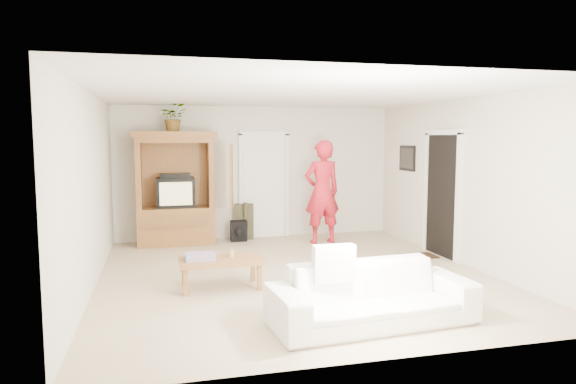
{
  "coord_description": "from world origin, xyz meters",
  "views": [
    {
      "loc": [
        -1.86,
        -7.07,
        1.98
      ],
      "look_at": [
        0.05,
        0.6,
        1.15
      ],
      "focal_mm": 32.0,
      "sensor_mm": 36.0,
      "label": 1
    }
  ],
  "objects_px": {
    "armoire": "(177,196)",
    "sofa": "(372,295)",
    "coffee_table": "(221,262)",
    "man": "(322,192)"
  },
  "relations": [
    {
      "from": "armoire",
      "to": "sofa",
      "type": "height_order",
      "value": "armoire"
    },
    {
      "from": "armoire",
      "to": "sofa",
      "type": "distance_m",
      "value": 5.18
    },
    {
      "from": "armoire",
      "to": "coffee_table",
      "type": "bearing_deg",
      "value": -81.54
    },
    {
      "from": "man",
      "to": "armoire",
      "type": "bearing_deg",
      "value": -18.8
    },
    {
      "from": "armoire",
      "to": "sofa",
      "type": "xyz_separation_m",
      "value": [
        1.87,
        -4.79,
        -0.59
      ]
    },
    {
      "from": "armoire",
      "to": "man",
      "type": "distance_m",
      "value": 2.72
    },
    {
      "from": "man",
      "to": "sofa",
      "type": "bearing_deg",
      "value": 72.69
    },
    {
      "from": "sofa",
      "to": "coffee_table",
      "type": "xyz_separation_m",
      "value": [
        -1.41,
        1.7,
        0.03
      ]
    },
    {
      "from": "coffee_table",
      "to": "sofa",
      "type": "bearing_deg",
      "value": -51.01
    },
    {
      "from": "sofa",
      "to": "coffee_table",
      "type": "relative_size",
      "value": 2.01
    }
  ]
}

